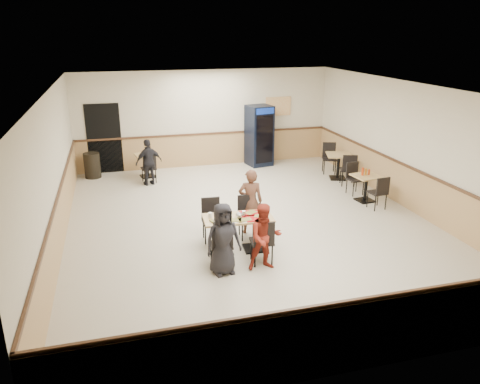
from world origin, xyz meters
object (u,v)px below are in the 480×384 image
object	(u,v)px
diner_woman_right	(265,237)
trash_bin	(92,165)
lone_diner	(149,162)
pepsi_cooler	(259,136)
diner_woman_left	(223,239)
back_table	(147,162)
side_table_far	(338,162)
side_table_near	(366,184)
diner_man_opposite	(250,202)
main_table	(238,228)

from	to	relation	value
diner_woman_right	trash_bin	distance (m)	7.36
lone_diner	pepsi_cooler	size ratio (longest dim) A/B	0.68
diner_woman_left	pepsi_cooler	size ratio (longest dim) A/B	0.69
lone_diner	back_table	bearing A→B (deg)	-107.14
side_table_far	pepsi_cooler	distance (m)	2.75
diner_woman_right	pepsi_cooler	xyz separation A→B (m)	(1.99, 6.68, 0.33)
side_table_near	pepsi_cooler	xyz separation A→B (m)	(-1.59, 3.96, 0.50)
pepsi_cooler	trash_bin	size ratio (longest dim) A/B	2.58
diner_woman_right	diner_man_opposite	world-z (taller)	diner_man_opposite
lone_diner	diner_woman_right	bearing A→B (deg)	88.99
main_table	diner_woman_left	xyz separation A→B (m)	(-0.48, -0.78, 0.19)
diner_man_opposite	side_table_near	xyz separation A→B (m)	(3.38, 1.11, -0.26)
lone_diner	pepsi_cooler	world-z (taller)	pepsi_cooler
side_table_near	side_table_far	xyz separation A→B (m)	(0.18, 1.91, 0.04)
diner_woman_left	diner_man_opposite	bearing A→B (deg)	49.69
main_table	lone_diner	bearing A→B (deg)	109.51
main_table	diner_woman_left	size ratio (longest dim) A/B	1.04
diner_man_opposite	trash_bin	distance (m)	6.06
diner_man_opposite	pepsi_cooler	distance (m)	5.38
main_table	side_table_near	world-z (taller)	main_table
diner_woman_right	diner_man_opposite	distance (m)	1.63
diner_woman_left	diner_man_opposite	size ratio (longest dim) A/B	0.93
lone_diner	side_table_near	size ratio (longest dim) A/B	1.86
side_table_far	back_table	size ratio (longest dim) A/B	1.19
side_table_near	side_table_far	world-z (taller)	side_table_far
pepsi_cooler	trash_bin	distance (m)	5.18
diner_man_opposite	lone_diner	distance (m)	4.30
main_table	trash_bin	xyz separation A→B (m)	(-2.88, 5.81, -0.11)
back_table	pepsi_cooler	bearing A→B (deg)	6.25
diner_woman_right	side_table_near	distance (m)	4.50
diner_woman_left	back_table	world-z (taller)	diner_woman_left
diner_man_opposite	side_table_near	world-z (taller)	diner_man_opposite
diner_woman_right	side_table_near	xyz separation A→B (m)	(3.58, 2.72, -0.18)
side_table_far	back_table	distance (m)	5.61
diner_woman_left	back_table	xyz separation A→B (m)	(-0.83, 6.24, -0.21)
main_table	lone_diner	size ratio (longest dim) A/B	1.06
main_table	diner_man_opposite	world-z (taller)	diner_man_opposite
diner_woman_right	side_table_near	world-z (taller)	diner_woman_right
back_table	pepsi_cooler	xyz separation A→B (m)	(3.58, 0.39, 0.50)
diner_man_opposite	pepsi_cooler	bearing A→B (deg)	-95.93
side_table_near	trash_bin	bearing A→B (deg)	149.83
side_table_far	pepsi_cooler	bearing A→B (deg)	130.81
side_table_far	diner_woman_left	bearing A→B (deg)	-134.66
lone_diner	pepsi_cooler	distance (m)	3.78
diner_woman_left	back_table	bearing A→B (deg)	89.01
side_table_near	main_table	bearing A→B (deg)	-153.90
side_table_near	diner_woman_right	bearing A→B (deg)	-142.75
diner_man_opposite	side_table_far	world-z (taller)	diner_man_opposite
side_table_near	side_table_far	bearing A→B (deg)	84.51
diner_man_opposite	trash_bin	xyz separation A→B (m)	(-3.36, 5.03, -0.34)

